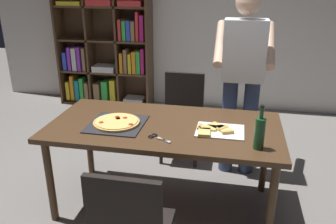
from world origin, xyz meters
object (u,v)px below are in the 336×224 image
Objects in this scene: chair_far_side at (183,111)px; bookshelf at (106,47)px; dining_table at (164,133)px; wine_bottle at (260,132)px; kitchen_scissors at (157,137)px; pepperoni_pizza_on_tray at (117,123)px; person_serving_pizza at (243,75)px.

bookshelf is at bearing 133.98° from chair_far_side.
chair_far_side reaches higher than dining_table.
kitchen_scissors is (-0.72, 0.02, -0.11)m from wine_bottle.
pepperoni_pizza_on_tray is at bearing -110.10° from chair_far_side.
bookshelf reaches higher than kitchen_scissors.
pepperoni_pizza_on_tray reaches higher than dining_table.
kitchen_scissors is at bearing -25.61° from pepperoni_pizza_on_tray.
pepperoni_pizza_on_tray is (1.02, -2.45, -0.10)m from bookshelf.
kitchen_scissors is (-0.00, -1.19, 0.24)m from chair_far_side.
bookshelf is 4.56× the size of pepperoni_pizza_on_tray.
bookshelf is (-1.39, 1.44, 0.36)m from chair_far_side.
wine_bottle is at bearing -59.51° from chair_far_side.
bookshelf is at bearing 140.00° from person_serving_pizza.
bookshelf reaches higher than wine_bottle.
chair_far_side is 2.03m from bookshelf.
pepperoni_pizza_on_tray reaches higher than kitchen_scissors.
pepperoni_pizza_on_tray is at bearing 154.39° from kitchen_scissors.
chair_far_side is 0.79m from person_serving_pizza.
dining_table is 9.44× the size of kitchen_scissors.
bookshelf reaches higher than dining_table.
person_serving_pizza is at bearing -40.00° from bookshelf.
chair_far_side is (0.00, 0.94, -0.17)m from dining_table.
wine_bottle is 1.63× the size of kitchen_scissors.
bookshelf is at bearing 112.57° from pepperoni_pizza_on_tray.
dining_table is at bearing 89.12° from kitchen_scissors.
bookshelf reaches higher than chair_far_side.
person_serving_pizza is at bearing 97.12° from wine_bottle.
person_serving_pizza is at bearing 39.54° from pepperoni_pizza_on_tray.
chair_far_side reaches higher than pepperoni_pizza_on_tray.
dining_table is 2.03× the size of chair_far_side.
wine_bottle is (0.71, -0.27, 0.19)m from dining_table.
wine_bottle is (1.08, -0.20, 0.10)m from pepperoni_pizza_on_tray.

